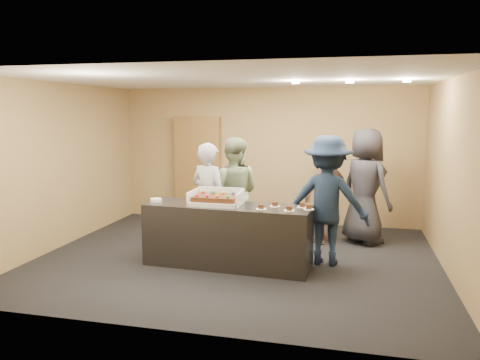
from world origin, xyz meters
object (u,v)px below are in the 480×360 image
at_px(serving_counter, 228,235).
at_px(person_brown_extra, 327,195).
at_px(sheet_cake, 216,198).
at_px(storage_cabinet, 198,168).
at_px(person_sage_man, 233,193).
at_px(person_navy_man, 327,200).
at_px(plate_stack, 156,200).
at_px(person_dark_suit, 365,186).
at_px(cake_box, 217,201).
at_px(person_server_grey, 209,199).

height_order(serving_counter, person_brown_extra, person_brown_extra).
bearing_deg(sheet_cake, serving_counter, 0.00).
relative_size(storage_cabinet, person_sage_man, 1.17).
bearing_deg(person_navy_man, serving_counter, 22.31).
bearing_deg(storage_cabinet, plate_stack, -84.21).
relative_size(person_navy_man, person_dark_suit, 0.97).
relative_size(plate_stack, person_sage_man, 0.10).
distance_m(plate_stack, person_sage_man, 1.32).
bearing_deg(person_sage_man, storage_cabinet, -62.29).
height_order(serving_counter, sheet_cake, sheet_cake).
relative_size(plate_stack, person_dark_suit, 0.09).
relative_size(person_sage_man, person_navy_man, 0.96).
bearing_deg(storage_cabinet, person_navy_man, -39.98).
bearing_deg(person_navy_man, cake_box, 19.53).
bearing_deg(person_sage_man, serving_counter, 93.59).
bearing_deg(cake_box, storage_cabinet, 113.94).
distance_m(cake_box, person_navy_man, 1.61).
bearing_deg(person_dark_suit, plate_stack, 72.76).
distance_m(person_navy_man, person_dark_suit, 1.40).
bearing_deg(cake_box, person_sage_man, 89.13).
xyz_separation_m(person_server_grey, person_dark_suit, (2.37, 1.28, 0.10)).
height_order(serving_counter, storage_cabinet, storage_cabinet).
xyz_separation_m(plate_stack, person_server_grey, (0.69, 0.43, -0.04)).
xyz_separation_m(storage_cabinet, plate_stack, (0.28, -2.76, -0.14)).
bearing_deg(person_brown_extra, person_dark_suit, 145.51).
relative_size(cake_box, plate_stack, 4.23).
bearing_deg(sheet_cake, person_sage_man, 89.13).
relative_size(person_server_grey, person_brown_extra, 1.07).
bearing_deg(person_brown_extra, person_server_grey, -17.02).
distance_m(cake_box, person_dark_suit, 2.72).
bearing_deg(sheet_cake, person_dark_suit, 39.13).
xyz_separation_m(serving_counter, storage_cabinet, (-1.39, 2.78, 0.61)).
height_order(cake_box, person_dark_suit, person_dark_suit).
height_order(sheet_cake, person_sage_man, person_sage_man).
bearing_deg(person_dark_suit, person_sage_man, 64.40).
height_order(serving_counter, cake_box, cake_box).
xyz_separation_m(storage_cabinet, person_server_grey, (0.97, -2.33, -0.18)).
relative_size(sheet_cake, person_brown_extra, 0.38).
distance_m(sheet_cake, person_dark_suit, 2.74).
height_order(storage_cabinet, person_brown_extra, storage_cabinet).
bearing_deg(sheet_cake, person_server_grey, 118.82).
relative_size(cake_box, person_sage_man, 0.40).
bearing_deg(person_server_grey, serving_counter, 154.95).
bearing_deg(person_sage_man, plate_stack, 37.58).
xyz_separation_m(plate_stack, person_brown_extra, (2.43, 1.54, -0.10)).
distance_m(storage_cabinet, cake_box, 3.02).
xyz_separation_m(cake_box, person_brown_extra, (1.49, 1.53, -0.13)).
bearing_deg(person_sage_man, sheet_cake, 83.14).
bearing_deg(person_sage_man, person_brown_extra, -162.84).
height_order(storage_cabinet, person_server_grey, storage_cabinet).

